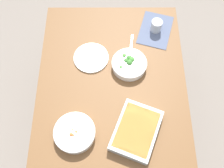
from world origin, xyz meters
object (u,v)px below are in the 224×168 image
Objects in this scene: drink_cup at (156,26)px; baking_dish at (136,131)px; side_plate at (91,58)px; stew_bowl at (75,133)px; spoon_by_broccoli at (131,49)px; spoon_by_stew at (83,137)px; broccoli_bowl at (129,64)px.

baking_dish is at bearing 167.10° from drink_cup.
drink_cup is at bearing -62.48° from side_plate.
stew_bowl is 0.65m from spoon_by_broccoli.
spoon_by_broccoli is at bearing 0.98° from baking_dish.
side_plate is at bearing 28.78° from baking_dish.
drink_cup is at bearing -31.99° from spoon_by_stew.
spoon_by_stew and spoon_by_broccoli have the same top height.
broccoli_bowl reaches higher than side_plate.
drink_cup is 0.48× the size of spoon_by_broccoli.
side_plate is at bearing 117.52° from drink_cup.
drink_cup reaches higher than side_plate.
drink_cup reaches higher than stew_bowl.
stew_bowl is 0.53m from broccoli_bowl.
spoon_by_broccoli is (0.55, 0.01, -0.03)m from baking_dish.
broccoli_bowl is 1.28× the size of spoon_by_stew.
spoon_by_stew is 0.97× the size of spoon_by_broccoli.
broccoli_bowl is 2.57× the size of drink_cup.
drink_cup is 0.48m from side_plate.
stew_bowl is 1.29× the size of spoon_by_broccoli.
drink_cup is (0.28, -0.19, 0.01)m from broccoli_bowl.
stew_bowl reaches higher than spoon_by_broccoli.
side_plate is at bearing 75.86° from broccoli_bowl.
baking_dish is 1.63× the size of side_plate.
drink_cup is 0.50× the size of spoon_by_stew.
drink_cup is at bearing -33.53° from broccoli_bowl.
baking_dish reaches higher than spoon_by_stew.
stew_bowl is at bearing 144.41° from broccoli_bowl.
stew_bowl is 1.34× the size of spoon_by_stew.
baking_dish is at bearing -88.11° from stew_bowl.
stew_bowl is at bearing 149.76° from spoon_by_broccoli.
spoon_by_stew is at bearing 176.59° from side_plate.
broccoli_bowl reaches higher than baking_dish.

